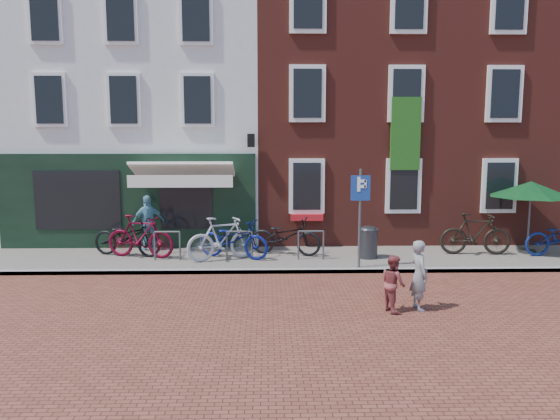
{
  "coord_description": "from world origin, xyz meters",
  "views": [
    {
      "loc": [
        -0.72,
        -13.47,
        3.51
      ],
      "look_at": [
        -0.37,
        1.13,
        1.51
      ],
      "focal_mm": 34.37,
      "sensor_mm": 36.0,
      "label": 1
    }
  ],
  "objects_px": {
    "woman": "(419,275)",
    "bicycle_0": "(127,237)",
    "bicycle_1": "(140,236)",
    "bicycle_3": "(222,239)",
    "litter_bin": "(368,240)",
    "parking_sign": "(360,203)",
    "bicycle_5": "(475,234)",
    "parasol": "(531,186)",
    "boy": "(393,283)",
    "bicycle_4": "(285,236)",
    "cafe_person": "(148,223)",
    "bicycle_2": "(234,239)"
  },
  "relations": [
    {
      "from": "parking_sign",
      "to": "bicycle_3",
      "type": "xyz_separation_m",
      "value": [
        -3.66,
        0.94,
        -1.09
      ]
    },
    {
      "from": "bicycle_1",
      "to": "bicycle_3",
      "type": "bearing_deg",
      "value": -84.72
    },
    {
      "from": "cafe_person",
      "to": "parking_sign",
      "type": "bearing_deg",
      "value": 132.65
    },
    {
      "from": "parking_sign",
      "to": "bicycle_1",
      "type": "bearing_deg",
      "value": 167.59
    },
    {
      "from": "bicycle_3",
      "to": "bicycle_5",
      "type": "relative_size",
      "value": 1.0
    },
    {
      "from": "bicycle_1",
      "to": "bicycle_0",
      "type": "bearing_deg",
      "value": 76.83
    },
    {
      "from": "parasol",
      "to": "bicycle_3",
      "type": "distance_m",
      "value": 9.09
    },
    {
      "from": "litter_bin",
      "to": "parking_sign",
      "type": "distance_m",
      "value": 1.69
    },
    {
      "from": "bicycle_5",
      "to": "woman",
      "type": "bearing_deg",
      "value": 152.03
    },
    {
      "from": "parking_sign",
      "to": "bicycle_0",
      "type": "bearing_deg",
      "value": 166.47
    },
    {
      "from": "woman",
      "to": "bicycle_1",
      "type": "bearing_deg",
      "value": 47.78
    },
    {
      "from": "litter_bin",
      "to": "woman",
      "type": "height_order",
      "value": "woman"
    },
    {
      "from": "cafe_person",
      "to": "bicycle_0",
      "type": "relative_size",
      "value": 0.8
    },
    {
      "from": "bicycle_2",
      "to": "bicycle_3",
      "type": "xyz_separation_m",
      "value": [
        -0.3,
        -0.24,
        0.06
      ]
    },
    {
      "from": "parasol",
      "to": "bicycle_0",
      "type": "distance_m",
      "value": 11.83
    },
    {
      "from": "litter_bin",
      "to": "bicycle_4",
      "type": "relative_size",
      "value": 0.47
    },
    {
      "from": "boy",
      "to": "parking_sign",
      "type": "bearing_deg",
      "value": -13.84
    },
    {
      "from": "bicycle_4",
      "to": "cafe_person",
      "type": "bearing_deg",
      "value": 96.7
    },
    {
      "from": "litter_bin",
      "to": "parking_sign",
      "type": "bearing_deg",
      "value": -111.68
    },
    {
      "from": "parking_sign",
      "to": "parasol",
      "type": "height_order",
      "value": "parking_sign"
    },
    {
      "from": "bicycle_0",
      "to": "litter_bin",
      "type": "bearing_deg",
      "value": -78.4
    },
    {
      "from": "bicycle_1",
      "to": "bicycle_3",
      "type": "height_order",
      "value": "same"
    },
    {
      "from": "boy",
      "to": "bicycle_3",
      "type": "bearing_deg",
      "value": 25.89
    },
    {
      "from": "parking_sign",
      "to": "bicycle_1",
      "type": "distance_m",
      "value": 6.25
    },
    {
      "from": "boy",
      "to": "bicycle_3",
      "type": "xyz_separation_m",
      "value": [
        -3.79,
        4.2,
        0.13
      ]
    },
    {
      "from": "woman",
      "to": "bicycle_5",
      "type": "bearing_deg",
      "value": -40.99
    },
    {
      "from": "litter_bin",
      "to": "cafe_person",
      "type": "bearing_deg",
      "value": 169.07
    },
    {
      "from": "parking_sign",
      "to": "bicycle_5",
      "type": "bearing_deg",
      "value": 21.91
    },
    {
      "from": "bicycle_3",
      "to": "parasol",
      "type": "bearing_deg",
      "value": -108.13
    },
    {
      "from": "bicycle_1",
      "to": "bicycle_3",
      "type": "distance_m",
      "value": 2.38
    },
    {
      "from": "bicycle_3",
      "to": "bicycle_5",
      "type": "xyz_separation_m",
      "value": [
        7.3,
        0.53,
        0.0
      ]
    },
    {
      "from": "bicycle_1",
      "to": "bicycle_3",
      "type": "relative_size",
      "value": 1.0
    },
    {
      "from": "boy",
      "to": "bicycle_1",
      "type": "xyz_separation_m",
      "value": [
        -6.15,
        4.59,
        0.13
      ]
    },
    {
      "from": "boy",
      "to": "bicycle_4",
      "type": "relative_size",
      "value": 0.55
    },
    {
      "from": "litter_bin",
      "to": "parking_sign",
      "type": "height_order",
      "value": "parking_sign"
    },
    {
      "from": "bicycle_1",
      "to": "bicycle_5",
      "type": "height_order",
      "value": "same"
    },
    {
      "from": "parking_sign",
      "to": "bicycle_3",
      "type": "height_order",
      "value": "parking_sign"
    },
    {
      "from": "parasol",
      "to": "cafe_person",
      "type": "xyz_separation_m",
      "value": [
        -11.3,
        0.69,
        -1.15
      ]
    },
    {
      "from": "parking_sign",
      "to": "woman",
      "type": "relative_size",
      "value": 1.8
    },
    {
      "from": "parasol",
      "to": "boy",
      "type": "bearing_deg",
      "value": -136.3
    },
    {
      "from": "parking_sign",
      "to": "bicycle_0",
      "type": "distance_m",
      "value": 6.73
    },
    {
      "from": "parking_sign",
      "to": "bicycle_4",
      "type": "bearing_deg",
      "value": 139.99
    },
    {
      "from": "litter_bin",
      "to": "cafe_person",
      "type": "height_order",
      "value": "cafe_person"
    },
    {
      "from": "parking_sign",
      "to": "bicycle_1",
      "type": "relative_size",
      "value": 1.28
    },
    {
      "from": "boy",
      "to": "bicycle_0",
      "type": "bearing_deg",
      "value": 37.62
    },
    {
      "from": "bicycle_3",
      "to": "woman",
      "type": "bearing_deg",
      "value": -156.17
    },
    {
      "from": "bicycle_4",
      "to": "bicycle_0",
      "type": "bearing_deg",
      "value": 107.78
    },
    {
      "from": "woman",
      "to": "bicycle_0",
      "type": "height_order",
      "value": "woman"
    },
    {
      "from": "bicycle_2",
      "to": "bicycle_3",
      "type": "distance_m",
      "value": 0.39
    },
    {
      "from": "boy",
      "to": "cafe_person",
      "type": "xyz_separation_m",
      "value": [
        -6.14,
        5.63,
        0.35
      ]
    }
  ]
}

